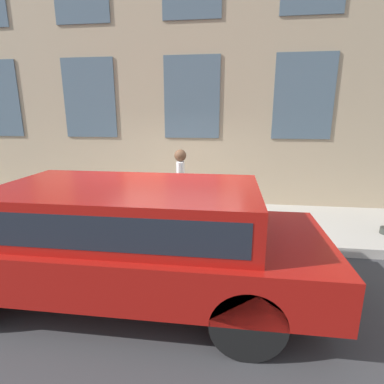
# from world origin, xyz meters

# --- Properties ---
(ground_plane) EXTENTS (80.00, 80.00, 0.00)m
(ground_plane) POSITION_xyz_m (0.00, 0.00, 0.00)
(ground_plane) COLOR #38383A
(sidewalk) EXTENTS (2.52, 60.00, 0.18)m
(sidewalk) POSITION_xyz_m (1.26, 0.00, 0.09)
(sidewalk) COLOR #B2ADA3
(sidewalk) RESTS_ON ground_plane
(building_facade) EXTENTS (0.33, 40.00, 9.89)m
(building_facade) POSITION_xyz_m (2.67, -0.00, 4.95)
(building_facade) COLOR tan
(building_facade) RESTS_ON ground_plane
(fire_hydrant) EXTENTS (0.32, 0.44, 0.79)m
(fire_hydrant) POSITION_xyz_m (0.51, -0.51, 0.59)
(fire_hydrant) COLOR gold
(fire_hydrant) RESTS_ON sidewalk
(person) EXTENTS (0.38, 0.25, 1.56)m
(person) POSITION_xyz_m (0.98, 0.04, 1.12)
(person) COLOR #726651
(person) RESTS_ON sidewalk
(parked_truck_red_near) EXTENTS (2.02, 5.30, 1.57)m
(parked_truck_red_near) POSITION_xyz_m (-1.55, 0.36, 0.93)
(parked_truck_red_near) COLOR black
(parked_truck_red_near) RESTS_ON ground_plane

